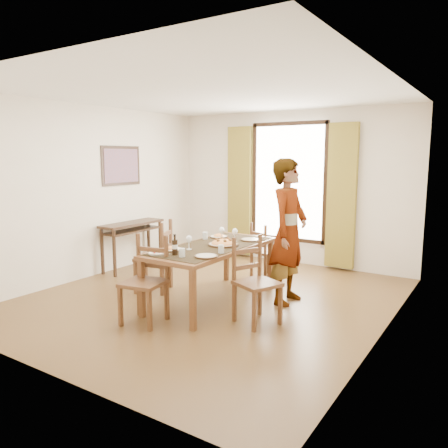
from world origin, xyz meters
The scene contains 22 objects.
ground centered at (0.00, 0.00, 0.00)m, with size 5.00×5.00×0.00m, color #452915.
room_shell centered at (0.00, 0.13, 1.54)m, with size 4.60×5.10×2.74m.
console_table centered at (-2.03, 0.60, 0.68)m, with size 0.38×1.20×0.80m.
dining_table centered at (0.09, -0.09, 0.69)m, with size 0.88×1.99×0.76m.
chair_west centered at (-0.85, -0.14, 0.47)m, with size 0.58×0.58×1.02m.
chair_north centered at (0.14, 1.32, 0.41)m, with size 0.50×0.50×0.87m.
chair_south centered at (-0.15, -1.11, 0.47)m, with size 0.52×0.52×1.00m.
chair_east centered at (0.92, -0.43, 0.46)m, with size 0.58×0.58×0.99m.
man centered at (0.93, 0.44, 0.94)m, with size 0.46×0.69×1.88m, color #92949A.
plate_sw centered at (-0.16, -0.60, 0.78)m, with size 0.27×0.27×0.05m, color silver, non-canonical shape.
plate_se centered at (0.40, -0.67, 0.78)m, with size 0.27×0.27×0.05m, color silver, non-canonical shape.
plate_nw centered at (-0.16, 0.44, 0.78)m, with size 0.27×0.27×0.05m, color silver, non-canonical shape.
plate_ne centered at (0.34, 0.49, 0.78)m, with size 0.27×0.27×0.05m, color silver, non-canonical shape.
pasta_platter centered at (0.21, -0.01, 0.81)m, with size 0.40×0.40×0.10m, color #BB3418, non-canonical shape.
caprese_plate centered at (-0.19, -0.85, 0.78)m, with size 0.20×0.20×0.04m, color silver, non-canonical shape.
wine_glass_a centered at (-0.01, -0.46, 0.85)m, with size 0.08×0.08×0.18m, color white, non-canonical shape.
wine_glass_b centered at (0.20, 0.30, 0.85)m, with size 0.08×0.08×0.18m, color white, non-canonical shape.
wine_glass_c centered at (-0.02, 0.30, 0.85)m, with size 0.08×0.08×0.18m, color white, non-canonical shape.
tumbler_a centered at (0.43, -0.40, 0.81)m, with size 0.07×0.07×0.10m, color silver.
tumbler_b centered at (-0.24, 0.22, 0.81)m, with size 0.07×0.07×0.10m, color silver.
tumbler_c centered at (0.16, -0.81, 0.81)m, with size 0.07×0.07×0.10m, color silver.
wine_bottle centered at (0.03, -0.78, 0.88)m, with size 0.07×0.07×0.25m, color black, non-canonical shape.
Camera 1 is at (3.24, -4.70, 1.91)m, focal length 35.00 mm.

